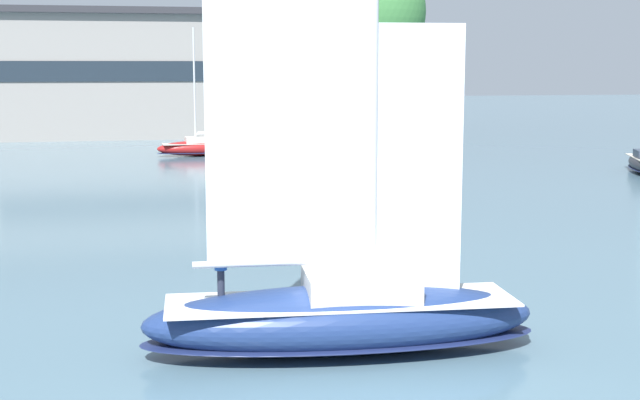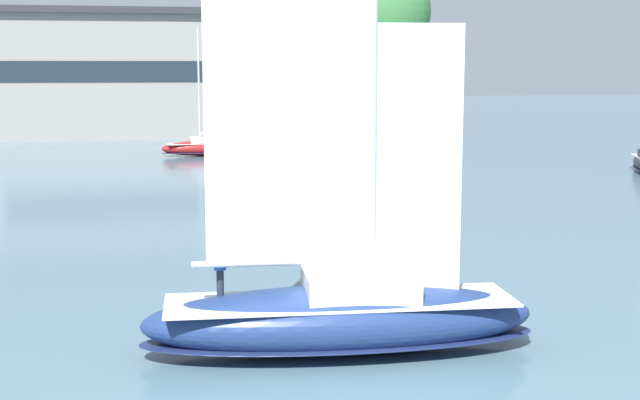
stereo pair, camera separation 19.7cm
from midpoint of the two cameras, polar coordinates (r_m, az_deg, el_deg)
ground_plane at (r=25.03m, az=1.52°, el=-9.67°), size 400.00×400.00×0.00m
waterfront_building at (r=103.06m, az=-9.18°, el=8.02°), size 41.19×15.06×13.90m
tree_shore_left at (r=96.89m, az=4.35°, el=11.90°), size 9.34×9.34×19.22m
sailboat_main at (r=24.69m, az=1.57°, el=-7.08°), size 11.12×3.62×15.09m
sailboat_moored_mid_channel at (r=78.93m, az=-7.17°, el=3.38°), size 8.23×2.88×11.11m
channel_buoy at (r=34.93m, az=1.17°, el=-3.24°), size 0.95×0.95×1.74m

